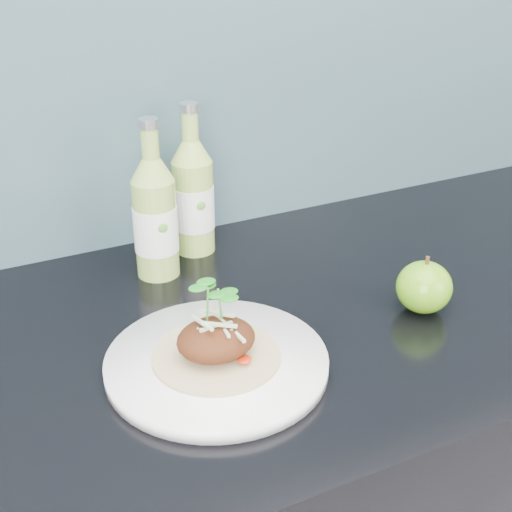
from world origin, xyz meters
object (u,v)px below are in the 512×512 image
(green_apple, at_px, (424,287))
(cider_bottle_left, at_px, (155,218))
(dinner_plate, at_px, (217,363))
(cider_bottle_right, at_px, (193,197))

(green_apple, relative_size, cider_bottle_left, 0.35)
(dinner_plate, height_order, cider_bottle_right, cider_bottle_right)
(green_apple, bearing_deg, cider_bottle_right, 123.96)
(green_apple, bearing_deg, dinner_plate, 179.92)
(dinner_plate, distance_m, green_apple, 0.29)
(dinner_plate, relative_size, cider_bottle_left, 1.38)
(green_apple, height_order, cider_bottle_right, cider_bottle_right)
(cider_bottle_right, bearing_deg, dinner_plate, -112.60)
(dinner_plate, xyz_separation_m, green_apple, (0.29, -0.00, 0.03))
(dinner_plate, xyz_separation_m, cider_bottle_left, (0.02, 0.25, 0.08))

